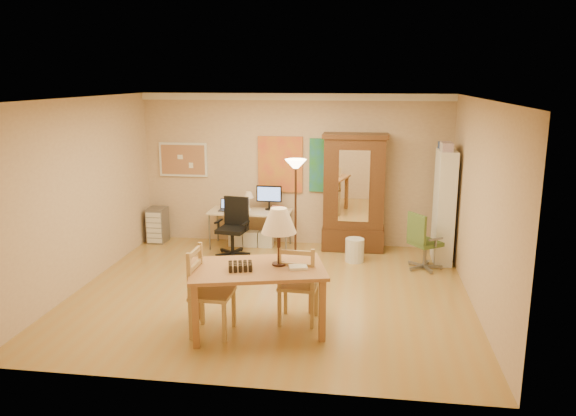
# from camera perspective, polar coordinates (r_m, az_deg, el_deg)

# --- Properties ---
(floor) EXTENTS (5.50, 5.50, 0.00)m
(floor) POSITION_cam_1_polar(r_m,az_deg,el_deg) (8.04, -1.73, -8.56)
(floor) COLOR #A77B3B
(floor) RESTS_ON ground
(crown_molding) EXTENTS (5.50, 0.08, 0.12)m
(crown_molding) POSITION_cam_1_polar(r_m,az_deg,el_deg) (9.90, 0.63, 11.23)
(crown_molding) COLOR white
(crown_molding) RESTS_ON floor
(corkboard) EXTENTS (0.90, 0.04, 0.62)m
(corkboard) POSITION_cam_1_polar(r_m,az_deg,el_deg) (10.48, -10.60, 4.86)
(corkboard) COLOR tan
(corkboard) RESTS_ON floor
(art_panel_left) EXTENTS (0.80, 0.04, 1.00)m
(art_panel_left) POSITION_cam_1_polar(r_m,az_deg,el_deg) (10.06, -0.79, 4.45)
(art_panel_left) COLOR gold
(art_panel_left) RESTS_ON floor
(art_panel_right) EXTENTS (0.75, 0.04, 0.95)m
(art_panel_right) POSITION_cam_1_polar(r_m,az_deg,el_deg) (9.96, 4.34, 4.33)
(art_panel_right) COLOR teal
(art_panel_right) RESTS_ON floor
(dining_table) EXTENTS (1.76, 1.31, 1.48)m
(dining_table) POSITION_cam_1_polar(r_m,az_deg,el_deg) (6.63, -2.34, -4.71)
(dining_table) COLOR brown
(dining_table) RESTS_ON floor
(ladder_chair_back) EXTENTS (0.49, 0.47, 1.01)m
(ladder_chair_back) POSITION_cam_1_polar(r_m,az_deg,el_deg) (6.94, 1.03, -7.96)
(ladder_chair_back) COLOR #A08349
(ladder_chair_back) RESTS_ON floor
(ladder_chair_left) EXTENTS (0.48, 0.50, 1.05)m
(ladder_chair_left) POSITION_cam_1_polar(r_m,az_deg,el_deg) (6.72, -7.99, -8.64)
(ladder_chair_left) COLOR #A08349
(ladder_chair_left) RESTS_ON floor
(torchiere_lamp) EXTENTS (0.32, 0.32, 1.78)m
(torchiere_lamp) POSITION_cam_1_polar(r_m,az_deg,el_deg) (8.43, 0.78, 2.59)
(torchiere_lamp) COLOR #392216
(torchiere_lamp) RESTS_ON floor
(computer_desk) EXTENTS (1.45, 0.63, 1.10)m
(computer_desk) POSITION_cam_1_polar(r_m,az_deg,el_deg) (10.05, -3.64, -1.69)
(computer_desk) COLOR #C7B592
(computer_desk) RESTS_ON floor
(office_chair_black) EXTENTS (0.61, 0.61, 0.99)m
(office_chair_black) POSITION_cam_1_polar(r_m,az_deg,el_deg) (9.61, -5.59, -3.28)
(office_chair_black) COLOR black
(office_chair_black) RESTS_ON floor
(office_chair_green) EXTENTS (0.58, 0.58, 0.92)m
(office_chair_green) POSITION_cam_1_polar(r_m,az_deg,el_deg) (9.14, 13.57, -4.58)
(office_chair_green) COLOR slate
(office_chair_green) RESTS_ON floor
(drawer_cart) EXTENTS (0.32, 0.38, 0.64)m
(drawer_cart) POSITION_cam_1_polar(r_m,az_deg,el_deg) (10.59, -13.11, -1.69)
(drawer_cart) COLOR slate
(drawer_cart) RESTS_ON floor
(armoire) EXTENTS (1.11, 0.53, 2.04)m
(armoire) POSITION_cam_1_polar(r_m,az_deg,el_deg) (9.82, 6.71, 0.80)
(armoire) COLOR #3D1E10
(armoire) RESTS_ON floor
(bookshelf) EXTENTS (0.28, 0.74, 1.84)m
(bookshelf) POSITION_cam_1_polar(r_m,az_deg,el_deg) (9.46, 15.55, 0.13)
(bookshelf) COLOR white
(bookshelf) RESTS_ON floor
(wastebin) EXTENTS (0.31, 0.31, 0.39)m
(wastebin) POSITION_cam_1_polar(r_m,az_deg,el_deg) (9.33, 6.78, -4.27)
(wastebin) COLOR silver
(wastebin) RESTS_ON floor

